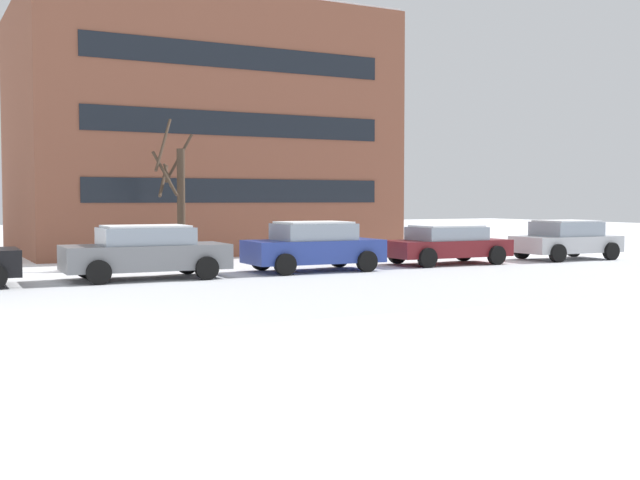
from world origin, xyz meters
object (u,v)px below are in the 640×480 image
object	(u,v)px
parked_car_maroon	(447,244)
parked_car_silver	(566,239)
parked_car_gray	(146,252)
parked_car_blue	(314,246)

from	to	relation	value
parked_car_maroon	parked_car_silver	xyz separation A→B (m)	(5.19, -0.26, 0.04)
parked_car_gray	parked_car_maroon	xyz separation A→B (m)	(10.38, 0.29, -0.07)
parked_car_maroon	parked_car_silver	distance (m)	5.19
parked_car_gray	parked_car_maroon	bearing A→B (deg)	1.58
parked_car_gray	parked_car_blue	xyz separation A→B (m)	(5.19, 0.02, 0.01)
parked_car_maroon	parked_car_silver	size ratio (longest dim) A/B	1.10
parked_car_blue	parked_car_maroon	xyz separation A→B (m)	(5.19, 0.26, -0.08)
parked_car_gray	parked_car_maroon	world-z (taller)	parked_car_gray
parked_car_blue	parked_car_maroon	size ratio (longest dim) A/B	0.97
parked_car_blue	parked_car_silver	xyz separation A→B (m)	(10.38, 0.01, -0.04)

